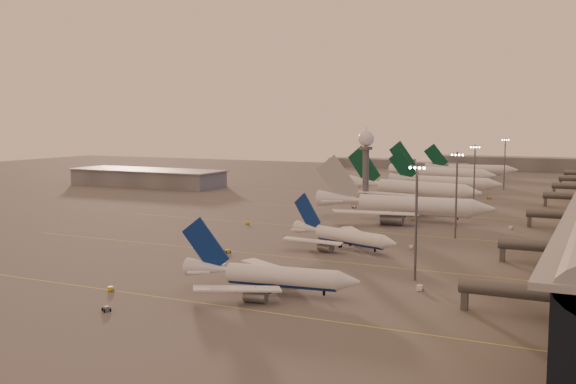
% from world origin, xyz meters
% --- Properties ---
extents(ground, '(700.00, 700.00, 0.00)m').
position_xyz_m(ground, '(0.00, 0.00, 0.00)').
color(ground, '#504D4D').
rests_on(ground, ground).
extents(taxiway_markings, '(180.00, 185.25, 0.02)m').
position_xyz_m(taxiway_markings, '(30.00, 56.00, 0.01)').
color(taxiway_markings, '#D7D24B').
rests_on(taxiway_markings, ground).
extents(hangar, '(82.00, 27.00, 8.50)m').
position_xyz_m(hangar, '(-120.00, 140.00, 4.32)').
color(hangar, slate).
rests_on(hangar, ground).
extents(radar_tower, '(6.40, 6.40, 31.10)m').
position_xyz_m(radar_tower, '(5.00, 120.00, 20.95)').
color(radar_tower, '#56585D').
rests_on(radar_tower, ground).
extents(mast_a, '(3.60, 0.56, 25.00)m').
position_xyz_m(mast_a, '(58.00, 0.00, 13.74)').
color(mast_a, '#56585D').
rests_on(mast_a, ground).
extents(mast_b, '(3.60, 0.56, 25.00)m').
position_xyz_m(mast_b, '(55.00, 55.00, 13.74)').
color(mast_b, '#56585D').
rests_on(mast_b, ground).
extents(mast_c, '(3.60, 0.56, 25.00)m').
position_xyz_m(mast_c, '(50.00, 110.00, 13.74)').
color(mast_c, '#56585D').
rests_on(mast_c, ground).
extents(mast_d, '(3.60, 0.56, 25.00)m').
position_xyz_m(mast_d, '(48.00, 200.00, 13.74)').
color(mast_d, '#56585D').
rests_on(mast_d, ground).
extents(distant_horizon, '(165.00, 37.50, 9.00)m').
position_xyz_m(distant_horizon, '(2.62, 325.14, 3.89)').
color(distant_horizon, slate).
rests_on(distant_horizon, ground).
extents(narrowbody_near, '(37.24, 29.57, 14.58)m').
position_xyz_m(narrowbody_near, '(35.03, -23.23, 2.95)').
color(narrowbody_near, white).
rests_on(narrowbody_near, ground).
extents(narrowbody_mid, '(34.04, 26.70, 13.82)m').
position_xyz_m(narrowbody_mid, '(31.41, 26.43, 2.80)').
color(narrowbody_mid, white).
rests_on(narrowbody_mid, ground).
extents(widebody_white, '(62.04, 49.64, 21.81)m').
position_xyz_m(widebody_white, '(31.59, 82.37, 3.78)').
color(widebody_white, white).
rests_on(widebody_white, ground).
extents(greentail_a, '(61.63, 49.20, 22.77)m').
position_xyz_m(greentail_a, '(20.44, 134.23, 4.02)').
color(greentail_a, white).
rests_on(greentail_a, ground).
extents(greentail_b, '(54.24, 43.73, 19.69)m').
position_xyz_m(greentail_b, '(24.64, 175.51, 3.48)').
color(greentail_b, white).
rests_on(greentail_b, ground).
extents(greentail_c, '(60.66, 48.56, 22.22)m').
position_xyz_m(greentail_c, '(12.64, 220.64, 3.92)').
color(greentail_c, white).
rests_on(greentail_c, ground).
extents(greentail_d, '(53.67, 43.02, 19.60)m').
position_xyz_m(greentail_d, '(20.16, 264.55, 3.46)').
color(greentail_d, white).
rests_on(greentail_d, ground).
extents(gsv_truck_a, '(5.18, 3.86, 1.99)m').
position_xyz_m(gsv_truck_a, '(5.99, -35.52, 1.01)').
color(gsv_truck_a, gold).
rests_on(gsv_truck_a, ground).
extents(gsv_tug_near, '(3.23, 3.62, 0.89)m').
position_xyz_m(gsv_tug_near, '(14.45, -47.20, 0.46)').
color(gsv_tug_near, slate).
rests_on(gsv_tug_near, ground).
extents(gsv_catering_a, '(5.42, 2.75, 4.36)m').
position_xyz_m(gsv_catering_a, '(61.45, -8.24, 2.18)').
color(gsv_catering_a, white).
rests_on(gsv_catering_a, ground).
extents(gsv_tug_mid, '(3.45, 3.25, 0.85)m').
position_xyz_m(gsv_tug_mid, '(6.90, 7.64, 0.44)').
color(gsv_tug_mid, gold).
rests_on(gsv_tug_mid, ground).
extents(gsv_truck_b, '(5.15, 2.73, 1.97)m').
position_xyz_m(gsv_truck_b, '(48.31, 33.67, 1.01)').
color(gsv_truck_b, white).
rests_on(gsv_truck_b, ground).
extents(gsv_truck_c, '(5.12, 4.61, 2.06)m').
position_xyz_m(gsv_truck_c, '(-11.05, 50.86, 1.05)').
color(gsv_truck_c, gold).
rests_on(gsv_truck_c, ground).
extents(gsv_catering_b, '(4.73, 2.40, 3.81)m').
position_xyz_m(gsv_catering_b, '(67.43, 78.53, 1.90)').
color(gsv_catering_b, white).
rests_on(gsv_catering_b, ground).
extents(gsv_tug_far, '(3.51, 3.38, 0.87)m').
position_xyz_m(gsv_tug_far, '(6.03, 103.82, 0.45)').
color(gsv_tug_far, white).
rests_on(gsv_tug_far, ground).
extents(gsv_truck_d, '(2.23, 5.46, 2.17)m').
position_xyz_m(gsv_truck_d, '(-11.60, 116.00, 1.11)').
color(gsv_truck_d, white).
rests_on(gsv_truck_d, ground).
extents(gsv_tug_hangar, '(3.37, 2.59, 0.85)m').
position_xyz_m(gsv_tug_hangar, '(48.11, 156.81, 0.44)').
color(gsv_tug_hangar, gold).
rests_on(gsv_tug_hangar, ground).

